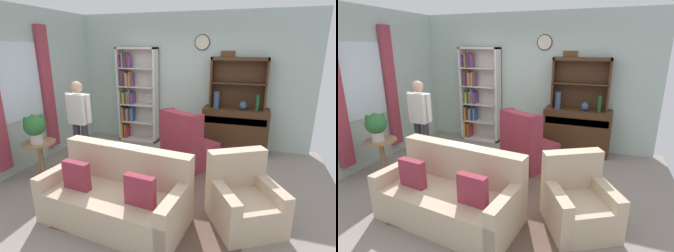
% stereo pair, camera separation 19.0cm
% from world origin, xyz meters
% --- Properties ---
extents(ground_plane, '(5.40, 4.60, 0.02)m').
position_xyz_m(ground_plane, '(0.00, 0.00, -0.01)').
color(ground_plane, gray).
extents(wall_back, '(5.00, 0.09, 2.80)m').
position_xyz_m(wall_back, '(0.00, 2.13, 1.41)').
color(wall_back, '#ADC1B7').
rests_on(wall_back, ground_plane).
extents(wall_left, '(0.16, 4.20, 2.80)m').
position_xyz_m(wall_left, '(-2.52, 0.00, 1.40)').
color(wall_left, '#ADC1B7').
rests_on(wall_left, ground_plane).
extents(area_rug, '(2.27, 2.12, 0.01)m').
position_xyz_m(area_rug, '(0.20, -0.30, 0.00)').
color(area_rug, brown).
rests_on(area_rug, ground_plane).
extents(bookshelf, '(0.90, 0.30, 2.10)m').
position_xyz_m(bookshelf, '(-1.25, 1.94, 1.06)').
color(bookshelf, silver).
rests_on(bookshelf, ground_plane).
extents(sideboard, '(1.30, 0.45, 0.92)m').
position_xyz_m(sideboard, '(1.01, 1.86, 0.51)').
color(sideboard, '#422816').
rests_on(sideboard, ground_plane).
extents(sideboard_hutch, '(1.10, 0.26, 1.00)m').
position_xyz_m(sideboard_hutch, '(1.01, 1.97, 1.56)').
color(sideboard_hutch, '#422816').
rests_on(sideboard_hutch, sideboard).
extents(vase_tall, '(0.11, 0.11, 0.33)m').
position_xyz_m(vase_tall, '(0.62, 1.78, 1.09)').
color(vase_tall, '#33476B').
rests_on(vase_tall, sideboard).
extents(vase_round, '(0.15, 0.15, 0.17)m').
position_xyz_m(vase_round, '(1.14, 1.79, 1.01)').
color(vase_round, '#33476B').
rests_on(vase_round, sideboard).
extents(bottle_wine, '(0.07, 0.07, 0.32)m').
position_xyz_m(bottle_wine, '(1.40, 1.77, 1.08)').
color(bottle_wine, '#194223').
rests_on(bottle_wine, sideboard).
extents(couch_floral, '(1.88, 1.04, 0.90)m').
position_xyz_m(couch_floral, '(-0.22, -0.93, 0.31)').
color(couch_floral, '#C6AD8E').
rests_on(couch_floral, ground_plane).
extents(armchair_floral, '(1.04, 1.05, 0.88)m').
position_xyz_m(armchair_floral, '(1.31, -0.52, 0.29)').
color(armchair_floral, '#C6AD8E').
rests_on(armchair_floral, ground_plane).
extents(wingback_chair, '(1.06, 1.07, 1.05)m').
position_xyz_m(wingback_chair, '(0.25, 0.89, 0.38)').
color(wingback_chair, maroon).
rests_on(wingback_chair, ground_plane).
extents(plant_stand, '(0.52, 0.52, 0.63)m').
position_xyz_m(plant_stand, '(-1.95, -0.30, 0.39)').
color(plant_stand, '#997047').
rests_on(plant_stand, ground_plane).
extents(potted_plant_large, '(0.33, 0.33, 0.46)m').
position_xyz_m(potted_plant_large, '(-1.94, -0.34, 0.90)').
color(potted_plant_large, beige).
rests_on(potted_plant_large, plant_stand).
extents(potted_plant_small, '(0.19, 0.19, 0.27)m').
position_xyz_m(potted_plant_small, '(-1.66, -0.03, 0.16)').
color(potted_plant_small, '#AD6B4C').
rests_on(potted_plant_small, ground_plane).
extents(person_reading, '(0.52, 0.23, 1.56)m').
position_xyz_m(person_reading, '(-1.56, 0.29, 0.91)').
color(person_reading, '#38333D').
rests_on(person_reading, ground_plane).
extents(coffee_table, '(0.80, 0.50, 0.42)m').
position_xyz_m(coffee_table, '(-0.05, 0.02, 0.35)').
color(coffee_table, '#422816').
rests_on(coffee_table, ground_plane).
extents(book_stack, '(0.21, 0.12, 0.06)m').
position_xyz_m(book_stack, '(-0.00, 0.05, 0.45)').
color(book_stack, '#337247').
rests_on(book_stack, coffee_table).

